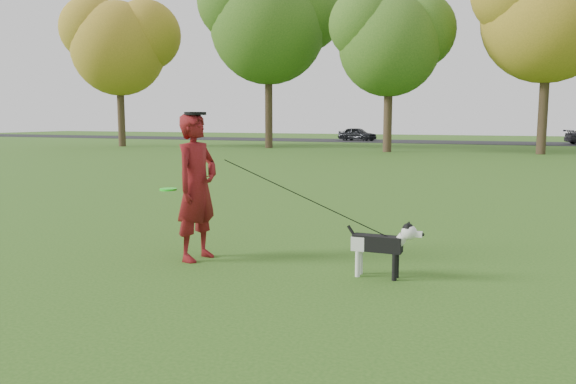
% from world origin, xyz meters
% --- Properties ---
extents(ground, '(120.00, 120.00, 0.00)m').
position_xyz_m(ground, '(0.00, 0.00, 0.00)').
color(ground, '#285116').
rests_on(ground, ground).
extents(road, '(120.00, 7.00, 0.02)m').
position_xyz_m(road, '(0.00, 40.00, 0.01)').
color(road, black).
rests_on(road, ground).
extents(man, '(0.57, 0.78, 1.97)m').
position_xyz_m(man, '(-1.17, 0.31, 0.98)').
color(man, '#60100D').
rests_on(man, ground).
extents(dog, '(0.93, 0.19, 0.71)m').
position_xyz_m(dog, '(1.35, 0.36, 0.43)').
color(dog, black).
rests_on(dog, ground).
extents(car_left, '(3.49, 2.08, 1.11)m').
position_xyz_m(car_left, '(-9.64, 40.00, 0.58)').
color(car_left, black).
rests_on(car_left, road).
extents(man_held_items, '(3.14, 0.37, 1.51)m').
position_xyz_m(man_held_items, '(0.36, 0.30, 0.93)').
color(man_held_items, '#20FF22').
rests_on(man_held_items, ground).
extents(tree_row, '(51.74, 8.86, 12.01)m').
position_xyz_m(tree_row, '(-1.43, 26.07, 7.41)').
color(tree_row, '#38281C').
rests_on(tree_row, ground).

